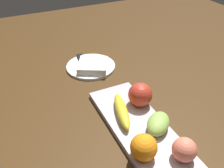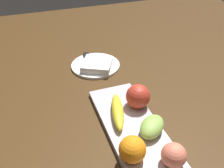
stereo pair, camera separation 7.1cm
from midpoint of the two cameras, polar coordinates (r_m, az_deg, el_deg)
The scene contains 10 objects.
ground_plane at distance 0.75m, azimuth 6.07°, elevation -11.30°, with size 2.40×2.40×0.00m, color #402811.
fruit_tray at distance 0.74m, azimuth 8.50°, elevation -11.67°, with size 0.47×0.16×0.02m, color #BCB2BC.
apple at distance 0.79m, azimuth 8.72°, elevation -2.98°, with size 0.08×0.08×0.08m, color #BD3626.
banana at distance 0.76m, azimuth 3.99°, elevation -6.51°, with size 0.17×0.04×0.04m, color yellow.
orange_near_apple at distance 0.64m, azimuth 8.13°, elevation -15.17°, with size 0.07×0.07×0.07m, color orange.
peach at distance 0.65m, azimuth 17.54°, elevation -15.89°, with size 0.06×0.06×0.06m, color #E27359.
grape_bunch at distance 0.72m, azimuth 12.26°, elevation -9.93°, with size 0.10×0.06×0.05m, color #8DB84F.
dinner_plate at distance 1.04m, azimuth -1.98°, elevation 4.38°, with size 0.21×0.21×0.01m, color white.
folded_napkin at distance 1.01m, azimuth -1.54°, elevation 4.58°, with size 0.12×0.12×0.03m, color white.
knife at distance 1.07m, azimuth -3.59°, elevation 5.68°, with size 0.18×0.04×0.01m.
Camera 2 is at (0.47, -0.21, 0.54)m, focal length 38.67 mm.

